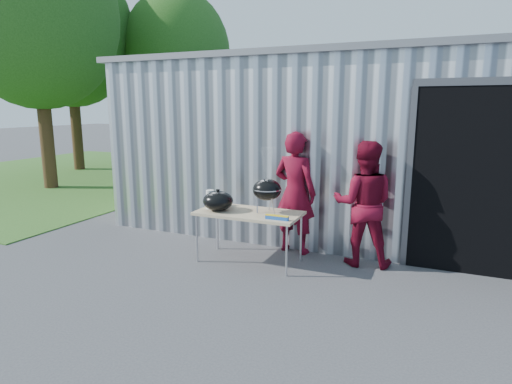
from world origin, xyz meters
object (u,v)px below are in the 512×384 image
at_px(folding_table, 249,215).
at_px(person_cook, 295,193).
at_px(kettle_grill, 267,183).
at_px(person_bystander, 364,204).

xyz_separation_m(folding_table, person_cook, (0.46, 0.69, 0.23)).
distance_m(kettle_grill, person_bystander, 1.40).
height_order(kettle_grill, person_bystander, person_bystander).
relative_size(folding_table, kettle_grill, 1.61).
height_order(folding_table, person_bystander, person_bystander).
bearing_deg(kettle_grill, folding_table, -163.78).
distance_m(kettle_grill, person_cook, 0.69).
distance_m(folding_table, kettle_grill, 0.53).
relative_size(folding_table, person_bystander, 0.84).
distance_m(person_cook, person_bystander, 1.07).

